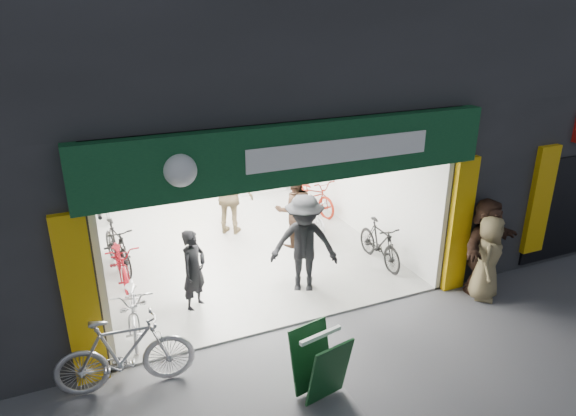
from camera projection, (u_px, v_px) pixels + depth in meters
ground at (296, 325)px, 8.70m from camera, size 60.00×60.00×0.00m
building at (244, 40)px, 11.69m from camera, size 17.00×10.27×8.00m
bike_left_front at (134, 305)px, 8.41m from camera, size 0.81×1.86×0.95m
bike_left_midfront at (117, 246)px, 10.40m from camera, size 0.77×1.72×1.00m
bike_left_midback at (121, 261)px, 9.90m from camera, size 0.65×1.74×0.91m
bike_left_back at (103, 194)px, 13.07m from camera, size 0.63×1.93×1.15m
bike_right_front at (380, 243)px, 10.60m from camera, size 0.49×1.58×0.94m
bike_right_mid at (313, 195)px, 13.29m from camera, size 0.95×1.89×0.95m
bike_right_back at (312, 215)px, 12.04m from camera, size 0.55×1.58×0.94m
parked_bike at (125, 353)px, 7.10m from camera, size 1.96×0.75×1.15m
customer_a at (194, 270)px, 8.93m from camera, size 0.66×0.63×1.51m
customer_b at (294, 210)px, 11.23m from camera, size 0.95×0.79×1.76m
customer_c at (304, 244)px, 9.42m from camera, size 1.43×1.19×1.92m
customer_d at (230, 197)px, 11.80m from camera, size 1.18×1.01×1.90m
pedestrian_near at (487, 258)px, 9.26m from camera, size 0.93×0.91×1.61m
pedestrian_far at (484, 246)px, 9.46m from camera, size 1.79×1.11×1.84m
sandwich_board at (320, 363)px, 6.96m from camera, size 0.75×0.76×0.98m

